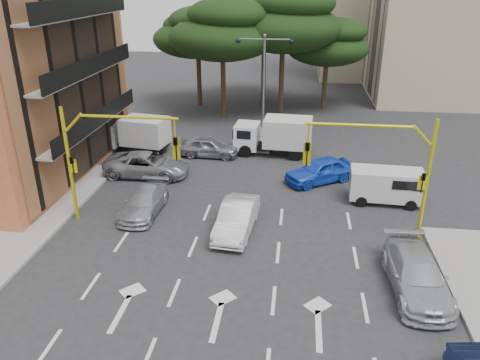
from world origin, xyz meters
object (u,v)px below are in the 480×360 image
object	(u,v)px
van_white	(386,186)
box_truck_b	(274,136)
signal_mast_left	(102,150)
car_silver_parked	(416,275)
car_silver_cross_b	(209,147)
box_truck_a	(134,134)
car_white_hatch	(237,218)
car_silver_wagon	(144,202)
street_lamp_center	(264,69)
car_silver_cross_a	(147,165)
signal_mast_right	(389,163)
car_blue_compact	(320,170)

from	to	relation	value
van_white	box_truck_b	size ratio (longest dim) A/B	0.72
signal_mast_left	car_silver_parked	xyz separation A→B (m)	(14.40, -4.11, -3.15)
car_silver_cross_b	box_truck_a	distance (m)	5.58
box_truck_a	car_white_hatch	bearing A→B (deg)	-130.79
car_silver_wagon	van_white	xyz separation A→B (m)	(12.94, 2.94, 0.34)
street_lamp_center	car_silver_cross_a	world-z (taller)	street_lamp_center
car_silver_cross_a	car_silver_cross_b	size ratio (longest dim) A/B	1.29
signal_mast_left	box_truck_b	distance (m)	13.71
car_silver_parked	box_truck_a	bearing A→B (deg)	136.21
car_white_hatch	car_silver_cross_b	bearing A→B (deg)	113.12
car_silver_wagon	box_truck_b	bearing A→B (deg)	59.52
signal_mast_right	box_truck_a	size ratio (longest dim) A/B	1.16
street_lamp_center	car_silver_wagon	world-z (taller)	street_lamp_center
signal_mast_left	car_silver_wagon	xyz separation A→B (m)	(1.51, 1.07, -3.25)
car_silver_parked	box_truck_b	world-z (taller)	box_truck_b
street_lamp_center	car_blue_compact	xyz separation A→B (m)	(4.13, -7.58, -4.67)
signal_mast_right	car_silver_parked	size ratio (longest dim) A/B	1.18
car_silver_wagon	van_white	bearing A→B (deg)	14.71
signal_mast_left	van_white	world-z (taller)	signal_mast_left
signal_mast_right	car_silver_parked	distance (m)	5.24
signal_mast_right	car_silver_cross_a	world-z (taller)	signal_mast_right
signal_mast_left	car_white_hatch	world-z (taller)	signal_mast_left
signal_mast_right	car_silver_cross_a	distance (m)	15.11
signal_mast_right	box_truck_b	size ratio (longest dim) A/B	1.11
car_white_hatch	car_silver_cross_a	bearing A→B (deg)	140.99
car_silver_cross_a	box_truck_b	world-z (taller)	box_truck_b
car_blue_compact	car_silver_wagon	world-z (taller)	car_blue_compact
car_silver_wagon	car_silver_cross_b	size ratio (longest dim) A/B	1.05
car_white_hatch	car_silver_cross_a	world-z (taller)	car_silver_cross_a
van_white	signal_mast_left	bearing A→B (deg)	-71.70
van_white	car_silver_cross_b	bearing A→B (deg)	-115.34
signal_mast_left	car_silver_parked	distance (m)	15.31
signal_mast_right	signal_mast_left	size ratio (longest dim) A/B	1.00
car_blue_compact	box_truck_b	bearing A→B (deg)	-178.66
street_lamp_center	car_silver_cross_b	distance (m)	7.13
signal_mast_right	car_white_hatch	xyz separation A→B (m)	(-6.95, -0.28, -3.15)
car_silver_cross_a	car_silver_cross_b	bearing A→B (deg)	-38.12
signal_mast_right	car_silver_wagon	size ratio (longest dim) A/B	1.37
signal_mast_right	car_white_hatch	size ratio (longest dim) A/B	1.34
signal_mast_right	car_silver_cross_a	xyz separation A→B (m)	(-13.48, 6.06, -3.14)
street_lamp_center	car_silver_cross_b	size ratio (longest dim) A/B	1.87
car_blue_compact	van_white	bearing A→B (deg)	22.23
signal_mast_left	street_lamp_center	world-z (taller)	street_lamp_center
car_silver_wagon	car_white_hatch	bearing A→B (deg)	-12.77
signal_mast_left	car_white_hatch	bearing A→B (deg)	-2.40
signal_mast_right	box_truck_a	distance (m)	19.08
car_silver_cross_a	car_silver_wagon	bearing A→B (deg)	-163.16
car_silver_cross_a	car_silver_cross_b	xyz separation A→B (m)	(3.21, 3.90, -0.04)
signal_mast_left	car_silver_wagon	distance (m)	3.74
car_blue_compact	van_white	xyz separation A→B (m)	(3.51, -2.42, 0.22)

